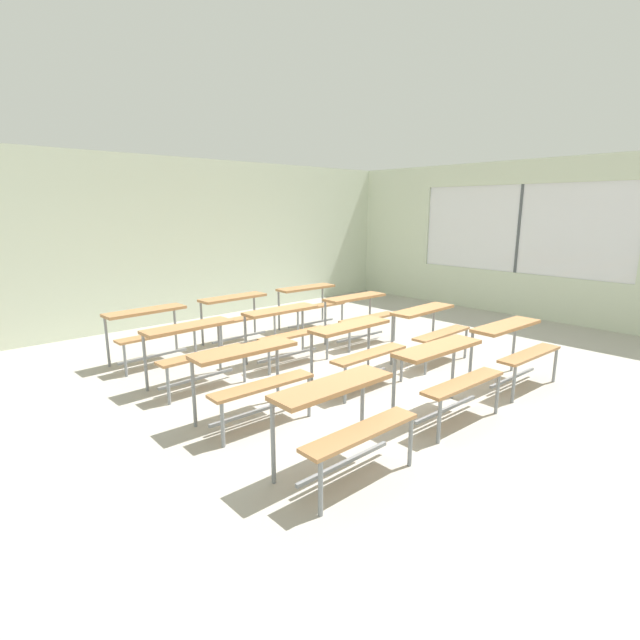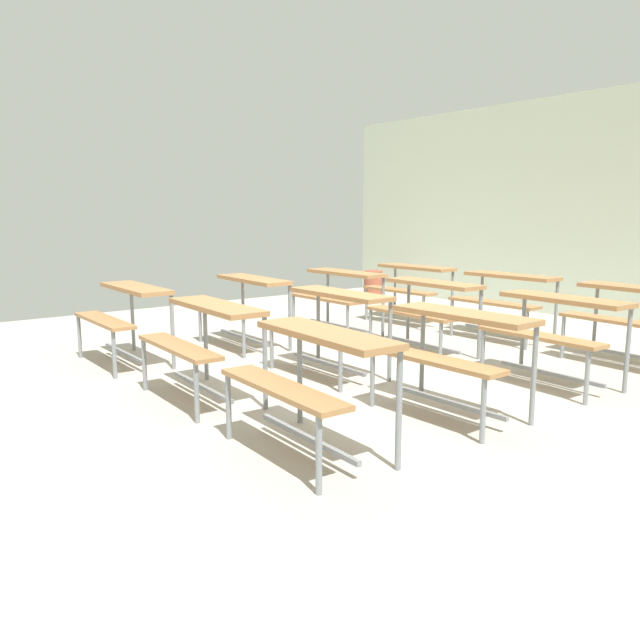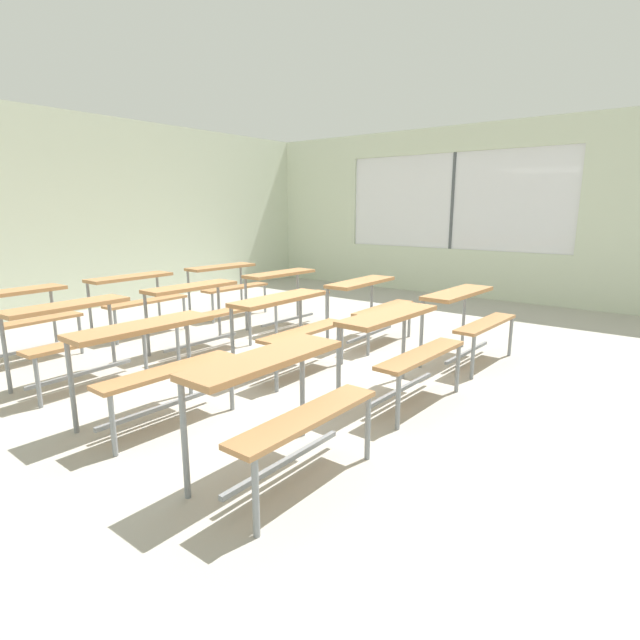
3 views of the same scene
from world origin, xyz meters
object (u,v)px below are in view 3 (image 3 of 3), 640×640
at_px(desk_bench_r2c0, 74,324).
at_px(desk_bench_r3c0, 16,308).
at_px(desk_bench_r2c2, 286,286).
at_px(desk_bench_r3c1, 136,290).
at_px(desk_bench_r3c2, 226,278).
at_px(desk_bench_r0c2, 467,309).
at_px(desk_bench_r1c1, 287,316).
at_px(desk_bench_r0c1, 400,336).
at_px(desk_bench_r1c2, 369,296).
at_px(desk_bench_r2c1, 198,302).
at_px(desk_bench_r0c0, 279,388).
at_px(desk_bench_r1c0, 151,349).

relative_size(desk_bench_r2c0, desk_bench_r3c0, 0.99).
relative_size(desk_bench_r2c2, desk_bench_r3c1, 1.01).
bearing_deg(desk_bench_r3c2, desk_bench_r0c2, -88.00).
bearing_deg(desk_bench_r3c0, desk_bench_r0c2, -55.01).
bearing_deg(desk_bench_r3c1, desk_bench_r2c0, -139.53).
relative_size(desk_bench_r1c1, desk_bench_r3c2, 0.98).
height_order(desk_bench_r0c1, desk_bench_r0c2, same).
bearing_deg(desk_bench_r3c2, desk_bench_r1c2, -87.59).
xyz_separation_m(desk_bench_r2c1, desk_bench_r3c1, (0.03, 1.27, 0.00)).
xyz_separation_m(desk_bench_r3c1, desk_bench_r3c2, (1.47, -0.06, 0.00)).
bearing_deg(desk_bench_r0c2, desk_bench_r3c1, 112.65).
bearing_deg(desk_bench_r0c0, desk_bench_r1c0, 89.61).
bearing_deg(desk_bench_r1c2, desk_bench_r0c2, -93.04).
bearing_deg(desk_bench_r0c2, desk_bench_r3c2, 91.53).
height_order(desk_bench_r0c0, desk_bench_r1c0, same).
bearing_deg(desk_bench_r0c1, desk_bench_r3c2, 70.88).
xyz_separation_m(desk_bench_r1c0, desk_bench_r3c0, (0.03, 2.48, 0.00)).
height_order(desk_bench_r0c1, desk_bench_r2c0, same).
bearing_deg(desk_bench_r3c0, desk_bench_r2c0, -91.59).
relative_size(desk_bench_r1c0, desk_bench_r2c2, 1.00).
distance_m(desk_bench_r1c0, desk_bench_r2c0, 1.27).
bearing_deg(desk_bench_r3c1, desk_bench_r1c1, -90.49).
height_order(desk_bench_r0c2, desk_bench_r2c0, same).
bearing_deg(desk_bench_r3c0, desk_bench_r0c1, -71.00).
bearing_deg(desk_bench_r2c1, desk_bench_r3c2, 40.13).
relative_size(desk_bench_r1c1, desk_bench_r2c0, 0.99).
bearing_deg(desk_bench_r2c0, desk_bench_r2c2, -1.76).
bearing_deg(desk_bench_r0c2, desk_bench_r0c1, -178.53).
bearing_deg(desk_bench_r3c1, desk_bench_r0c1, -90.84).
bearing_deg(desk_bench_r1c0, desk_bench_r2c1, 42.99).
height_order(desk_bench_r0c0, desk_bench_r2c2, same).
height_order(desk_bench_r0c1, desk_bench_r1c2, same).
bearing_deg(desk_bench_r3c0, desk_bench_r0c0, -93.15).
bearing_deg(desk_bench_r1c2, desk_bench_r0c1, -141.41).
bearing_deg(desk_bench_r1c2, desk_bench_r2c2, 89.08).
bearing_deg(desk_bench_r2c0, desk_bench_r1c1, -42.98).
bearing_deg(desk_bench_r3c2, desk_bench_r1c1, -117.35).
distance_m(desk_bench_r1c0, desk_bench_r3c0, 2.48).
bearing_deg(desk_bench_r2c1, desk_bench_r3c0, 140.49).
distance_m(desk_bench_r0c2, desk_bench_r2c2, 2.54).
relative_size(desk_bench_r3c0, desk_bench_r3c2, 1.00).
height_order(desk_bench_r2c0, desk_bench_r3c2, same).
bearing_deg(desk_bench_r0c1, desk_bench_r2c1, 93.23).
height_order(desk_bench_r0c2, desk_bench_r3c1, same).
xyz_separation_m(desk_bench_r0c2, desk_bench_r1c1, (-1.40, 1.26, 0.00)).
bearing_deg(desk_bench_r3c2, desk_bench_r0c1, -108.53).
relative_size(desk_bench_r0c0, desk_bench_r1c1, 1.00).
height_order(desk_bench_r1c0, desk_bench_r2c0, same).
bearing_deg(desk_bench_r0c1, desk_bench_r2c0, 121.79).
height_order(desk_bench_r0c1, desk_bench_r3c1, same).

